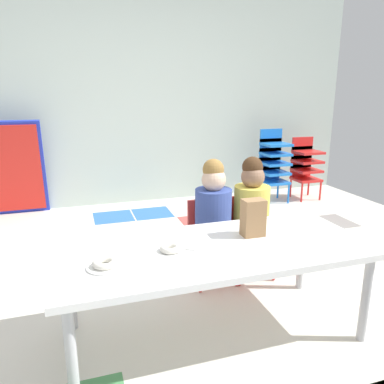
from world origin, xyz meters
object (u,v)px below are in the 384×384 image
object	(u,v)px
folded_activity_table	(2,170)
donut_powdered_loose	(171,248)
seated_child_near_camera	(213,210)
kid_chair_red_stack	(305,164)
donut_powdered_on_plate	(105,263)
paper_bag_brown	(253,218)
paper_plate_center_table	(195,244)
paper_plate_near_edge	(105,267)
seated_child_middle_seat	(251,206)
kid_chair_blue_stack	(274,161)
craft_table	(215,254)

from	to	relation	value
folded_activity_table	donut_powdered_loose	bearing A→B (deg)	-65.84
seated_child_near_camera	donut_powdered_loose	xyz separation A→B (m)	(-0.46, -0.59, 0.01)
kid_chair_red_stack	folded_activity_table	bearing A→B (deg)	174.43
folded_activity_table	donut_powdered_on_plate	bearing A→B (deg)	-72.79
paper_bag_brown	donut_powdered_on_plate	world-z (taller)	paper_bag_brown
paper_plate_center_table	donut_powdered_loose	xyz separation A→B (m)	(-0.15, -0.05, 0.01)
paper_plate_near_edge	donut_powdered_on_plate	world-z (taller)	donut_powdered_on_plate
seated_child_middle_seat	kid_chair_red_stack	size ratio (longest dim) A/B	1.15
seated_child_near_camera	kid_chair_blue_stack	distance (m)	2.32
craft_table	seated_child_near_camera	bearing A→B (deg)	70.22
seated_child_near_camera	paper_plate_near_edge	xyz separation A→B (m)	(-0.81, -0.68, -0.00)
paper_plate_center_table	kid_chair_red_stack	bearing A→B (deg)	45.23
craft_table	paper_bag_brown	bearing A→B (deg)	17.60
paper_plate_center_table	donut_powdered_on_plate	distance (m)	0.52
seated_child_middle_seat	folded_activity_table	world-z (taller)	folded_activity_table
seated_child_near_camera	paper_bag_brown	xyz separation A→B (m)	(0.05, -0.51, 0.10)
craft_table	paper_bag_brown	distance (m)	0.32
kid_chair_blue_stack	kid_chair_red_stack	world-z (taller)	kid_chair_blue_stack
folded_activity_table	paper_bag_brown	world-z (taller)	folded_activity_table
donut_powdered_on_plate	kid_chair_red_stack	bearing A→B (deg)	41.25
paper_plate_center_table	kid_chair_blue_stack	bearing A→B (deg)	51.82
kid_chair_blue_stack	seated_child_middle_seat	bearing A→B (deg)	-124.15
seated_child_near_camera	paper_plate_center_table	world-z (taller)	seated_child_near_camera
folded_activity_table	donut_powdered_loose	world-z (taller)	folded_activity_table
kid_chair_blue_stack	paper_plate_center_table	xyz separation A→B (m)	(-1.81, -2.31, 0.04)
craft_table	paper_plate_near_edge	distance (m)	0.61
seated_child_near_camera	paper_plate_near_edge	bearing A→B (deg)	-140.30
craft_table	kid_chair_blue_stack	xyz separation A→B (m)	(1.72, 2.37, 0.01)
paper_bag_brown	paper_plate_near_edge	world-z (taller)	paper_bag_brown
craft_table	folded_activity_table	bearing A→B (deg)	118.28
craft_table	kid_chair_blue_stack	world-z (taller)	kid_chair_blue_stack
donut_powdered_on_plate	donut_powdered_loose	bearing A→B (deg)	14.38
kid_chair_red_stack	paper_bag_brown	bearing A→B (deg)	-130.09
paper_plate_near_edge	paper_bag_brown	bearing A→B (deg)	10.63
craft_table	donut_powdered_on_plate	size ratio (longest dim) A/B	14.11
craft_table	seated_child_near_camera	size ratio (longest dim) A/B	1.87
kid_chair_red_stack	donut_powdered_loose	size ratio (longest dim) A/B	6.97
seated_child_near_camera	kid_chair_blue_stack	xyz separation A→B (m)	(1.50, 1.77, -0.04)
paper_plate_near_edge	paper_plate_center_table	bearing A→B (deg)	15.64
paper_bag_brown	donut_powdered_on_plate	size ratio (longest dim) A/B	1.81
seated_child_middle_seat	paper_plate_near_edge	bearing A→B (deg)	-148.78
kid_chair_red_stack	paper_plate_center_table	world-z (taller)	kid_chair_red_stack
paper_plate_center_table	donut_powdered_loose	bearing A→B (deg)	-161.52
seated_child_middle_seat	paper_plate_center_table	distance (m)	0.81
craft_table	paper_plate_near_edge	world-z (taller)	paper_plate_near_edge
craft_table	kid_chair_red_stack	size ratio (longest dim) A/B	2.15
seated_child_middle_seat	donut_powdered_on_plate	xyz separation A→B (m)	(-1.11, -0.68, 0.02)
seated_child_middle_seat	paper_bag_brown	size ratio (longest dim) A/B	4.17
kid_chair_red_stack	kid_chair_blue_stack	bearing A→B (deg)	179.96
kid_chair_blue_stack	paper_plate_near_edge	bearing A→B (deg)	-133.42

